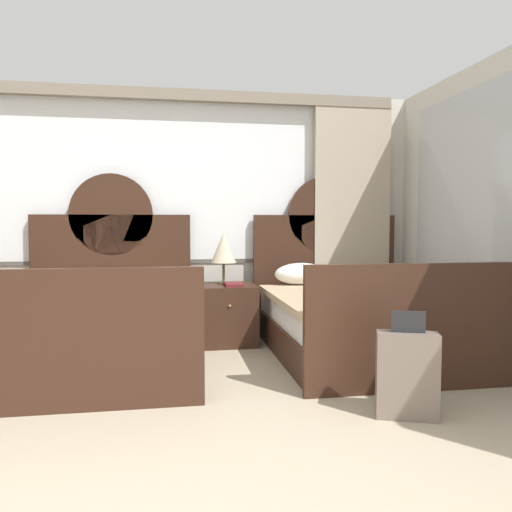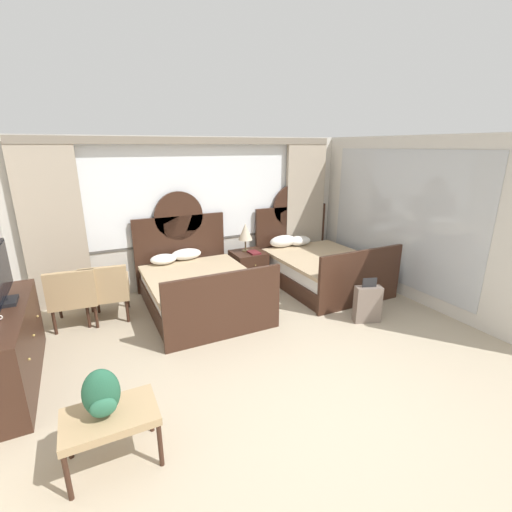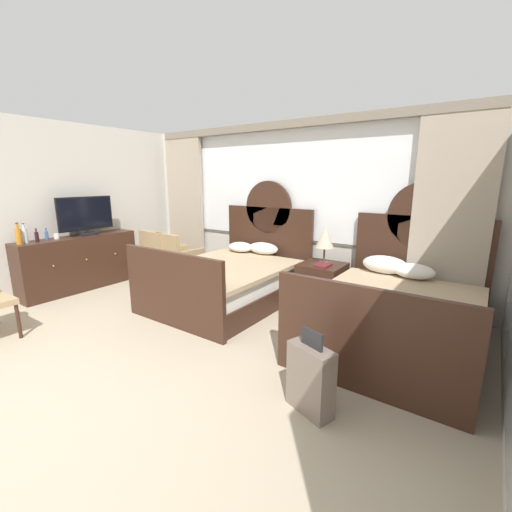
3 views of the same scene
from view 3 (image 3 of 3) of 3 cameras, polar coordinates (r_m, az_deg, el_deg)
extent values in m
plane|color=tan|center=(3.43, -32.49, -21.24)|extent=(24.00, 24.00, 0.00)
cube|color=beige|center=(5.67, 5.85, 8.13)|extent=(6.01, 0.07, 2.70)
cube|color=#5B5954|center=(5.61, 5.72, 12.11)|extent=(4.19, 0.02, 1.87)
cube|color=white|center=(5.61, 5.68, 12.11)|extent=(4.11, 0.02, 1.79)
cube|color=tan|center=(7.01, -11.74, 8.41)|extent=(0.90, 0.08, 2.60)
cube|color=tan|center=(4.85, 29.80, 5.12)|extent=(0.90, 0.08, 2.60)
cube|color=gray|center=(5.59, 5.44, 21.13)|extent=(5.53, 0.10, 0.12)
cube|color=beige|center=(6.37, -30.84, 6.92)|extent=(0.07, 4.56, 2.70)
cube|color=#382116|center=(5.13, -4.61, -6.07)|extent=(1.58, 2.09, 0.30)
cube|color=white|center=(5.05, -4.66, -3.26)|extent=(1.52, 1.99, 0.22)
cube|color=tan|center=(4.96, -5.28, -1.90)|extent=(1.62, 1.89, 0.06)
cube|color=#382116|center=(5.83, 2.02, 1.58)|extent=(1.66, 0.06, 1.34)
cylinder|color=#382116|center=(5.74, 2.07, 8.17)|extent=(0.87, 0.06, 0.87)
cube|color=#382116|center=(4.30, -13.86, -5.57)|extent=(1.66, 0.06, 0.96)
ellipsoid|color=white|center=(5.84, -2.61, 1.52)|extent=(0.45, 0.34, 0.17)
ellipsoid|color=white|center=(5.65, 1.23, 1.30)|extent=(0.54, 0.30, 0.19)
cube|color=#382116|center=(4.15, 22.08, -11.73)|extent=(1.58, 2.09, 0.30)
cube|color=white|center=(4.05, 22.40, -8.36)|extent=(1.52, 1.99, 0.22)
cube|color=tan|center=(3.93, 22.31, -6.80)|extent=(1.62, 1.89, 0.06)
cube|color=#382116|center=(4.99, 25.43, -1.61)|extent=(1.66, 0.06, 1.34)
cylinder|color=#382116|center=(4.88, 26.19, 6.04)|extent=(0.87, 0.06, 0.87)
cube|color=#382116|center=(3.06, 17.84, -13.57)|extent=(1.66, 0.06, 0.96)
ellipsoid|color=white|center=(4.80, 20.78, -1.36)|extent=(0.58, 0.27, 0.24)
ellipsoid|color=white|center=(4.71, 24.93, -2.32)|extent=(0.50, 0.34, 0.19)
cube|color=#382116|center=(5.05, 10.94, -4.69)|extent=(0.59, 0.59, 0.62)
sphere|color=tan|center=(4.74, 9.47, -4.08)|extent=(0.02, 0.02, 0.02)
cylinder|color=brown|center=(5.05, 11.29, -0.98)|extent=(0.14, 0.14, 0.02)
cylinder|color=brown|center=(5.02, 11.35, 0.26)|extent=(0.03, 0.03, 0.20)
cone|color=beige|center=(4.97, 11.48, 3.15)|extent=(0.27, 0.27, 0.31)
cube|color=maroon|center=(4.83, 11.20, -1.52)|extent=(0.18, 0.26, 0.03)
cube|color=#382116|center=(6.36, -27.44, -1.02)|extent=(0.44, 1.86, 0.89)
sphere|color=tan|center=(6.39, -22.52, 0.33)|extent=(0.03, 0.03, 0.03)
sphere|color=tan|center=(6.14, -26.52, -0.52)|extent=(0.03, 0.03, 0.03)
sphere|color=tan|center=(5.92, -30.84, -1.45)|extent=(0.03, 0.03, 0.03)
cube|color=black|center=(6.34, -26.36, 3.34)|extent=(0.20, 0.28, 0.04)
cylinder|color=black|center=(6.33, -26.40, 3.74)|extent=(0.04, 0.04, 0.05)
cube|color=black|center=(6.30, -26.67, 6.41)|extent=(0.04, 0.92, 0.54)
cube|color=black|center=(6.28, -26.58, 6.40)|extent=(0.01, 0.88, 0.50)
cylinder|color=#B7701E|center=(5.91, -34.95, 2.66)|extent=(0.08, 0.08, 0.23)
cylinder|color=#B7701E|center=(5.89, -35.15, 4.16)|extent=(0.03, 0.03, 0.09)
cylinder|color=black|center=(5.88, -35.19, 4.52)|extent=(0.04, 0.04, 0.01)
cylinder|color=silver|center=(5.99, -34.27, 2.78)|extent=(0.08, 0.08, 0.21)
cylinder|color=silver|center=(5.97, -34.44, 4.16)|extent=(0.03, 0.03, 0.08)
cylinder|color=black|center=(5.96, -34.49, 4.49)|extent=(0.03, 0.03, 0.01)
cylinder|color=black|center=(6.03, -32.85, 2.69)|extent=(0.05, 0.05, 0.15)
cylinder|color=black|center=(6.01, -32.97, 3.64)|extent=(0.02, 0.02, 0.06)
cylinder|color=black|center=(6.01, -32.99, 3.85)|extent=(0.02, 0.02, 0.01)
cylinder|color=#385B99|center=(6.13, -31.66, 2.91)|extent=(0.05, 0.05, 0.13)
cylinder|color=#385B99|center=(6.12, -31.76, 3.74)|extent=(0.02, 0.02, 0.05)
cylinder|color=black|center=(6.11, -31.78, 3.92)|extent=(0.02, 0.02, 0.01)
cylinder|color=white|center=(6.16, -30.45, 2.87)|extent=(0.08, 0.08, 0.08)
torus|color=white|center=(6.11, -30.26, 2.87)|extent=(0.05, 0.01, 0.05)
cube|color=tan|center=(6.20, -12.37, -0.55)|extent=(0.71, 0.71, 0.10)
cube|color=tan|center=(5.99, -14.65, 1.53)|extent=(0.64, 0.16, 0.44)
cube|color=tan|center=(5.94, -10.82, 0.23)|extent=(0.13, 0.57, 0.16)
cube|color=tan|center=(6.41, -13.91, 0.99)|extent=(0.13, 0.57, 0.16)
cylinder|color=#382116|center=(6.20, -8.82, -2.56)|extent=(0.04, 0.04, 0.35)
cylinder|color=#382116|center=(6.62, -11.73, -1.71)|extent=(0.04, 0.04, 0.35)
cylinder|color=#382116|center=(5.90, -12.87, -3.55)|extent=(0.04, 0.04, 0.35)
cylinder|color=#382116|center=(6.33, -15.65, -2.58)|extent=(0.04, 0.04, 0.35)
cube|color=tan|center=(6.52, -14.99, -0.03)|extent=(0.69, 0.69, 0.10)
cube|color=tan|center=(6.32, -17.19, 1.95)|extent=(0.64, 0.14, 0.44)
cube|color=tan|center=(6.27, -13.56, 0.74)|extent=(0.12, 0.57, 0.16)
cube|color=tan|center=(6.73, -16.44, 1.40)|extent=(0.12, 0.57, 0.16)
cylinder|color=#382116|center=(6.52, -11.60, -1.93)|extent=(0.04, 0.04, 0.35)
cylinder|color=#382116|center=(6.94, -14.33, -1.17)|extent=(0.04, 0.04, 0.35)
cylinder|color=#382116|center=(6.22, -15.48, -2.85)|extent=(0.04, 0.04, 0.35)
cylinder|color=#382116|center=(6.66, -18.08, -2.00)|extent=(0.04, 0.04, 0.35)
cylinder|color=#382116|center=(4.83, -34.98, -8.94)|extent=(0.04, 0.04, 0.41)
cube|color=#75665B|center=(2.86, 9.11, -19.74)|extent=(0.42, 0.29, 0.55)
cube|color=#232326|center=(2.69, 9.38, -13.51)|extent=(0.21, 0.09, 0.14)
cylinder|color=black|center=(3.09, 6.76, -22.50)|extent=(0.05, 0.04, 0.05)
cylinder|color=black|center=(2.92, 11.27, -25.14)|extent=(0.05, 0.04, 0.05)
camera|label=1|loc=(2.70, -70.86, -7.89)|focal=35.84mm
camera|label=2|loc=(4.93, -74.23, 12.27)|focal=25.01mm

